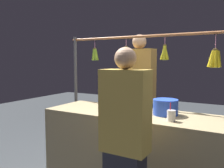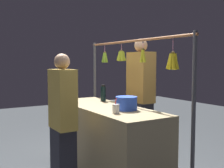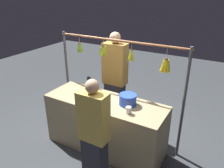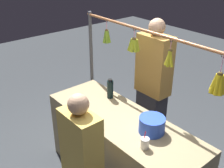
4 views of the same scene
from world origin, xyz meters
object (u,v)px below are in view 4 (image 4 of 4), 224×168
object	(u,v)px
drink_cup	(145,143)
water_bottle	(110,89)
blue_bucket	(152,125)
vendor_person	(152,90)

from	to	relation	value
drink_cup	water_bottle	bearing A→B (deg)	-21.31
blue_bucket	vendor_person	world-z (taller)	vendor_person
water_bottle	drink_cup	bearing A→B (deg)	158.69
water_bottle	blue_bucket	bearing A→B (deg)	170.66
water_bottle	blue_bucket	world-z (taller)	water_bottle
water_bottle	vendor_person	distance (m)	0.57
water_bottle	vendor_person	bearing A→B (deg)	-111.16
water_bottle	vendor_person	world-z (taller)	vendor_person
water_bottle	blue_bucket	distance (m)	0.80
blue_bucket	drink_cup	world-z (taller)	drink_cup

